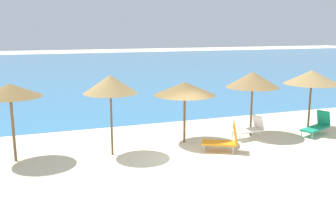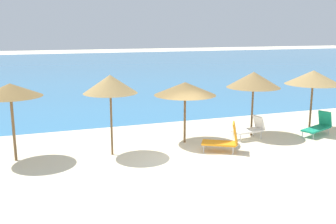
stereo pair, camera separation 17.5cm
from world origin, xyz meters
TOP-DOWN VIEW (x-y plane):
  - ground_plane at (0.00, 0.00)m, footprint 160.00×160.00m
  - sea_water at (0.00, 35.76)m, footprint 160.00×60.42m
  - beach_umbrella_3 at (-5.74, 1.99)m, footprint 2.15×2.15m
  - beach_umbrella_4 at (-2.40, 1.47)m, footprint 1.95×1.95m
  - beach_umbrella_5 at (0.72, 2.05)m, footprint 2.49×2.49m
  - beach_umbrella_6 at (3.87, 2.05)m, footprint 2.29×2.29m
  - beach_umbrella_7 at (6.80, 1.84)m, footprint 2.46×2.46m
  - lounge_chair_0 at (3.55, 1.61)m, footprint 1.43×0.75m
  - lounge_chair_2 at (6.69, 1.14)m, footprint 1.75×1.14m
  - lounge_chair_3 at (1.65, 0.36)m, footprint 1.48×1.24m

SIDE VIEW (x-z plane):
  - ground_plane at x=0.00m, z-range 0.00..0.00m
  - sea_water at x=0.00m, z-range 0.00..0.01m
  - lounge_chair_2 at x=6.69m, z-range -0.11..0.89m
  - lounge_chair_0 at x=3.55m, z-range -0.04..0.92m
  - lounge_chair_3 at x=1.65m, z-range -0.10..1.05m
  - beach_umbrella_5 at x=0.72m, z-range 0.98..3.47m
  - beach_umbrella_6 at x=3.87m, z-range 1.05..3.84m
  - beach_umbrella_7 at x=6.80m, z-range 1.07..3.83m
  - beach_umbrella_3 at x=-5.74m, z-range 1.13..3.88m
  - beach_umbrella_4 at x=-2.40m, z-range 1.14..4.11m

